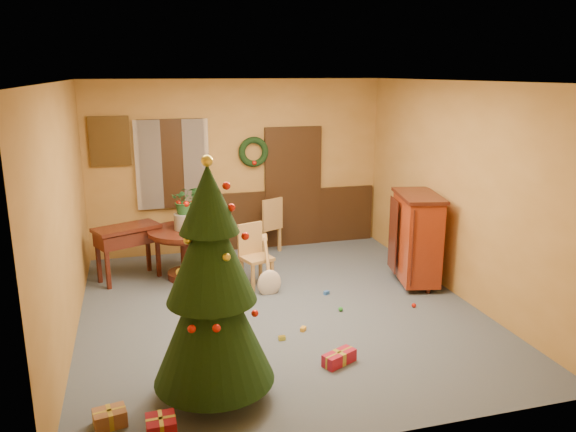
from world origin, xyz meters
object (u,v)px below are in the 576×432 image
object	(u,v)px
dining_table	(186,244)
chair_near	(254,253)
christmas_tree	(212,289)
writing_desk	(127,240)
sideboard	(417,236)

from	to	relation	value
dining_table	chair_near	size ratio (longest dim) A/B	1.22
christmas_tree	writing_desk	distance (m)	3.59
chair_near	writing_desk	bearing A→B (deg)	158.39
dining_table	sideboard	bearing A→B (deg)	-19.09
chair_near	sideboard	size ratio (longest dim) A/B	0.68
writing_desk	dining_table	bearing A→B (deg)	-10.45
christmas_tree	sideboard	size ratio (longest dim) A/B	1.74
chair_near	sideboard	xyz separation A→B (m)	(2.28, -0.57, 0.23)
chair_near	christmas_tree	world-z (taller)	christmas_tree
chair_near	writing_desk	distance (m)	1.88
christmas_tree	writing_desk	size ratio (longest dim) A/B	2.25
chair_near	christmas_tree	bearing A→B (deg)	-109.42
dining_table	writing_desk	distance (m)	0.85
chair_near	christmas_tree	distance (m)	3.02
christmas_tree	writing_desk	bearing A→B (deg)	102.42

